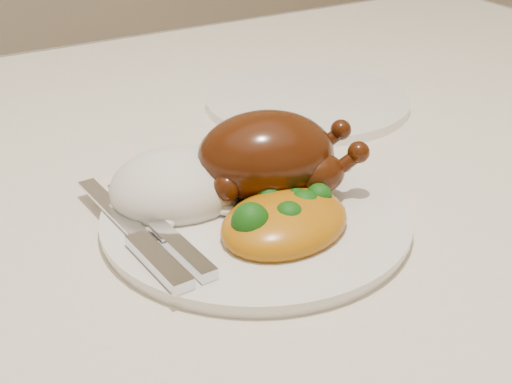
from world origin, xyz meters
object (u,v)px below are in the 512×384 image
side_plate (307,101)px  roast_chicken (270,155)px  dining_table (143,296)px  dinner_plate (256,218)px

side_plate → roast_chicken: 0.25m
dining_table → roast_chicken: roast_chicken is taller
dinner_plate → roast_chicken: (0.03, 0.02, 0.04)m
dinner_plate → side_plate: same height
dining_table → side_plate: bearing=24.6°
dining_table → roast_chicken: bearing=-29.2°
dining_table → dinner_plate: (0.08, -0.09, 0.11)m
dining_table → dinner_plate: 0.16m
dinner_plate → dining_table: bearing=132.8°
dinner_plate → roast_chicken: 0.06m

